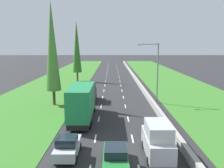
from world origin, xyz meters
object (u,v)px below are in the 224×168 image
(poplar_tree_second, at_px, (53,47))
(green_box_truck_left_lane, at_px, (83,102))
(silver_van_right_lane, at_px, (158,140))
(black_van_left_lane, at_px, (91,92))
(street_light_mast, at_px, (156,69))
(green_sedan_centre_lane, at_px, (116,157))
(silver_hatchback_left_lane, at_px, (68,146))
(poplar_tree_third, at_px, (78,47))

(poplar_tree_second, bearing_deg, green_box_truck_left_lane, -54.79)
(silver_van_right_lane, bearing_deg, black_van_left_lane, 110.38)
(street_light_mast, bearing_deg, green_sedan_centre_lane, -107.79)
(silver_hatchback_left_lane, height_order, green_box_truck_left_lane, green_box_truck_left_lane)
(green_sedan_centre_lane, height_order, green_box_truck_left_lane, green_box_truck_left_lane)
(poplar_tree_second, distance_m, street_light_mast, 15.32)
(silver_hatchback_left_lane, relative_size, black_van_left_lane, 0.80)
(black_van_left_lane, distance_m, street_light_mast, 10.77)
(black_van_left_lane, height_order, street_light_mast, street_light_mast)
(poplar_tree_third, height_order, street_light_mast, poplar_tree_third)
(green_sedan_centre_lane, bearing_deg, silver_hatchback_left_lane, 154.91)
(silver_van_right_lane, relative_size, poplar_tree_third, 0.34)
(silver_van_right_lane, height_order, poplar_tree_third, poplar_tree_third)
(poplar_tree_third, bearing_deg, green_sedan_centre_lane, -78.24)
(green_sedan_centre_lane, xyz_separation_m, green_box_truck_left_lane, (-3.69, 11.07, 1.37))
(silver_van_right_lane, relative_size, green_sedan_centre_lane, 1.09)
(poplar_tree_third, bearing_deg, green_box_truck_left_lane, -80.74)
(poplar_tree_second, distance_m, poplar_tree_third, 23.47)
(silver_hatchback_left_lane, relative_size, poplar_tree_third, 0.27)
(green_box_truck_left_lane, distance_m, poplar_tree_second, 10.84)
(silver_hatchback_left_lane, xyz_separation_m, black_van_left_lane, (-0.02, 19.08, 0.56))
(green_box_truck_left_lane, xyz_separation_m, street_light_mast, (9.86, 8.17, 3.05))
(poplar_tree_third, bearing_deg, silver_hatchback_left_lane, -82.95)
(black_van_left_lane, relative_size, poplar_tree_second, 0.33)
(silver_van_right_lane, xyz_separation_m, poplar_tree_third, (-12.00, 39.96, 6.89))
(green_sedan_centre_lane, bearing_deg, poplar_tree_second, 115.63)
(black_van_left_lane, bearing_deg, green_box_truck_left_lane, -89.53)
(green_sedan_centre_lane, relative_size, poplar_tree_third, 0.31)
(green_sedan_centre_lane, bearing_deg, poplar_tree_third, 101.76)
(silver_van_right_lane, xyz_separation_m, silver_hatchback_left_lane, (-7.06, -0.02, -0.56))
(poplar_tree_third, bearing_deg, black_van_left_lane, -76.75)
(black_van_left_lane, xyz_separation_m, street_light_mast, (9.94, -1.60, 3.83))
(silver_van_right_lane, bearing_deg, poplar_tree_second, 126.22)
(poplar_tree_third, relative_size, street_light_mast, 1.61)
(silver_van_right_lane, xyz_separation_m, green_box_truck_left_lane, (-7.00, 9.30, 0.78))
(green_box_truck_left_lane, distance_m, black_van_left_lane, 9.80)
(poplar_tree_second, height_order, poplar_tree_third, poplar_tree_second)
(poplar_tree_second, xyz_separation_m, street_light_mast, (14.94, 0.98, -3.27))
(green_box_truck_left_lane, bearing_deg, silver_van_right_lane, -53.01)
(green_box_truck_left_lane, xyz_separation_m, poplar_tree_second, (-5.08, 7.19, 6.32))
(silver_van_right_lane, xyz_separation_m, poplar_tree_second, (-12.08, 16.49, 7.11))
(poplar_tree_second, bearing_deg, green_sedan_centre_lane, -64.37)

